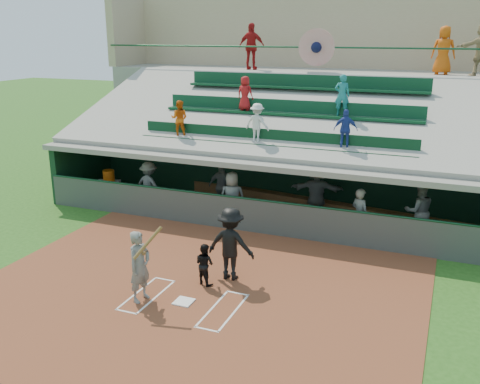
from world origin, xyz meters
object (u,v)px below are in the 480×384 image
at_px(catcher, 205,264).
at_px(water_cooler, 109,176).
at_px(home_plate, 184,302).
at_px(batter_at_plate, 140,266).
at_px(white_table, 108,191).

height_order(catcher, water_cooler, water_cooler).
height_order(home_plate, batter_at_plate, batter_at_plate).
distance_m(home_plate, water_cooler, 8.79).
height_order(catcher, white_table, catcher).
xyz_separation_m(catcher, water_cooler, (-6.35, 4.95, 0.45)).
relative_size(home_plate, water_cooler, 1.00).
bearing_deg(white_table, catcher, -55.67).
relative_size(home_plate, white_table, 0.50).
xyz_separation_m(batter_at_plate, catcher, (1.04, 1.35, -0.34)).
xyz_separation_m(catcher, white_table, (-6.40, 4.89, -0.14)).
height_order(home_plate, catcher, catcher).
relative_size(batter_at_plate, water_cooler, 4.52).
bearing_deg(catcher, home_plate, 106.67).
distance_m(catcher, water_cooler, 8.07).
distance_m(home_plate, batter_at_plate, 1.35).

